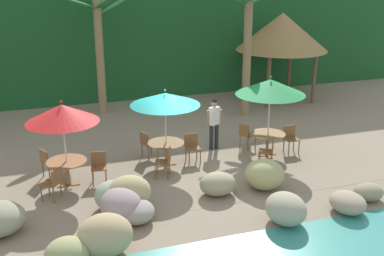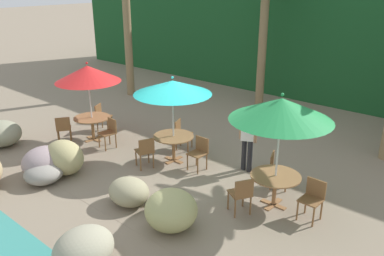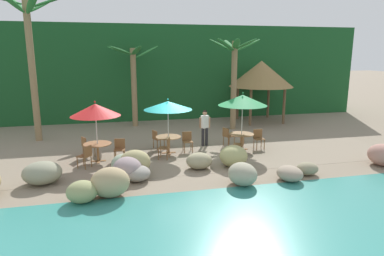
{
  "view_description": "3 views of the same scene",
  "coord_description": "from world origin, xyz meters",
  "views": [
    {
      "loc": [
        -4.04,
        -12.82,
        5.89
      ],
      "look_at": [
        0.14,
        -0.17,
        1.28
      ],
      "focal_mm": 45.47,
      "sensor_mm": 36.0,
      "label": 1
    },
    {
      "loc": [
        6.39,
        -6.99,
        4.78
      ],
      "look_at": [
        0.1,
        0.35,
        1.11
      ],
      "focal_mm": 37.49,
      "sensor_mm": 36.0,
      "label": 2
    },
    {
      "loc": [
        -2.81,
        -13.85,
        4.26
      ],
      "look_at": [
        0.44,
        -0.0,
        1.13
      ],
      "focal_mm": 32.02,
      "sensor_mm": 36.0,
      "label": 3
    }
  ],
  "objects": [
    {
      "name": "palapa_hut",
      "position": [
        6.26,
        6.0,
        2.98
      ],
      "size": [
        3.96,
        3.96,
        3.79
      ],
      "color": "brown",
      "rests_on": "ground"
    },
    {
      "name": "umbrella_teal",
      "position": [
        -0.53,
        0.31,
        2.09
      ],
      "size": [
        2.05,
        2.05,
        2.39
      ],
      "color": "silver",
      "rests_on": "ground"
    },
    {
      "name": "dining_table_green",
      "position": [
        2.73,
        0.07,
        0.61
      ],
      "size": [
        1.1,
        1.1,
        0.74
      ],
      "color": "olive",
      "rests_on": "ground"
    },
    {
      "name": "umbrella_red",
      "position": [
        -3.47,
        -0.21,
        2.09
      ],
      "size": [
        1.93,
        1.93,
        2.45
      ],
      "color": "silver",
      "rests_on": "ground"
    },
    {
      "name": "foliage_backdrop",
      "position": [
        0.0,
        9.0,
        3.0
      ],
      "size": [
        28.0,
        2.4,
        6.0
      ],
      "color": "#194C23",
      "rests_on": "ground"
    },
    {
      "name": "chair_green_left",
      "position": [
        2.38,
        -0.71,
        0.51
      ],
      "size": [
        0.58,
        0.58,
        0.87
      ],
      "color": "brown",
      "rests_on": "ground"
    },
    {
      "name": "dining_table_red",
      "position": [
        -3.47,
        -0.21,
        0.61
      ],
      "size": [
        1.1,
        1.1,
        0.74
      ],
      "color": "olive",
      "rests_on": "ground"
    },
    {
      "name": "umbrella_green",
      "position": [
        2.73,
        0.07,
        2.25
      ],
      "size": [
        2.15,
        2.15,
        2.59
      ],
      "color": "silver",
      "rests_on": "ground"
    },
    {
      "name": "palm_tree_third",
      "position": [
        3.84,
        4.26,
        3.51
      ],
      "size": [
        2.85,
        2.9,
        5.05
      ],
      "color": "olive",
      "rests_on": "ground"
    },
    {
      "name": "chair_red_left",
      "position": [
        -3.87,
        -0.96,
        0.51
      ],
      "size": [
        0.59,
        0.59,
        0.87
      ],
      "color": "brown",
      "rests_on": "ground"
    },
    {
      "name": "chair_teal_seaward",
      "position": [
        0.33,
        0.38,
        0.51
      ],
      "size": [
        0.43,
        0.44,
        0.87
      ],
      "color": "brown",
      "rests_on": "ground"
    },
    {
      "name": "chair_red_seaward",
      "position": [
        -2.61,
        -0.23,
        0.51
      ],
      "size": [
        0.47,
        0.48,
        0.87
      ],
      "color": "brown",
      "rests_on": "ground"
    },
    {
      "name": "ground_plane",
      "position": [
        0.0,
        0.0,
        0.0
      ],
      "size": [
        120.0,
        120.0,
        0.0
      ],
      "primitive_type": "plane",
      "color": "gray"
    },
    {
      "name": "waiter_in_white",
      "position": [
        1.32,
        1.12,
        0.99
      ],
      "size": [
        0.52,
        0.33,
        1.7
      ],
      "color": "#232328",
      "rests_on": "ground"
    },
    {
      "name": "palm_tree_second",
      "position": [
        -1.55,
        6.36,
        3.16
      ],
      "size": [
        3.04,
        3.14,
        4.71
      ],
      "color": "olive",
      "rests_on": "ground"
    },
    {
      "name": "chair_green_seaward",
      "position": [
        3.58,
        0.13,
        0.51
      ],
      "size": [
        0.43,
        0.44,
        0.87
      ],
      "color": "brown",
      "rests_on": "ground"
    },
    {
      "name": "rock_seawall",
      "position": [
        -0.49,
        -2.86,
        0.38
      ],
      "size": [
        16.34,
        3.05,
        0.91
      ],
      "color": "tan",
      "rests_on": "ground"
    },
    {
      "name": "chair_green_inland",
      "position": [
        2.33,
        0.83,
        0.51
      ],
      "size": [
        0.55,
        0.55,
        0.87
      ],
      "color": "brown",
      "rests_on": "ground"
    },
    {
      "name": "chair_teal_left",
      "position": [
        -0.77,
        -0.51,
        0.51
      ],
      "size": [
        0.56,
        0.55,
        0.87
      ],
      "color": "brown",
      "rests_on": "ground"
    },
    {
      "name": "chair_teal_inland",
      "position": [
        -0.93,
        1.06,
        0.51
      ],
      "size": [
        0.55,
        0.55,
        0.87
      ],
      "color": "brown",
      "rests_on": "ground"
    },
    {
      "name": "terrace_deck",
      "position": [
        0.0,
        0.0,
        0.0
      ],
      "size": [
        18.0,
        5.2,
        0.01
      ],
      "color": "gray",
      "rests_on": "ground"
    },
    {
      "name": "chair_red_inland",
      "position": [
        -3.94,
        0.51,
        0.51
      ],
      "size": [
        0.57,
        0.57,
        0.87
      ],
      "color": "brown",
      "rests_on": "ground"
    },
    {
      "name": "dining_table_teal",
      "position": [
        -0.53,
        0.31,
        0.61
      ],
      "size": [
        1.1,
        1.1,
        0.74
      ],
      "color": "olive",
      "rests_on": "ground"
    },
    {
      "name": "palm_tree_nearest",
      "position": [
        -6.45,
        3.96,
        4.74
      ],
      "size": [
        3.94,
        3.37,
        7.07
      ],
      "color": "olive",
      "rests_on": "ground"
    }
  ]
}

